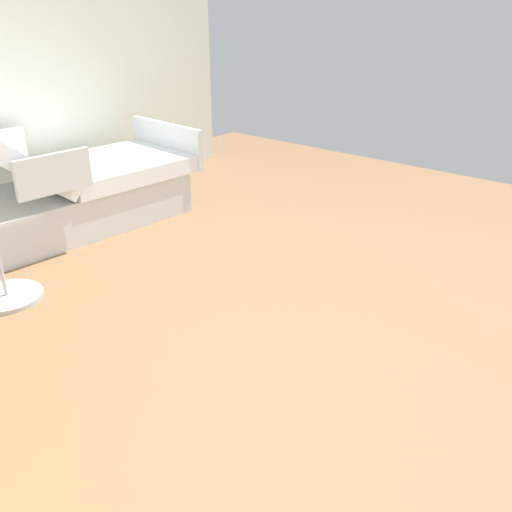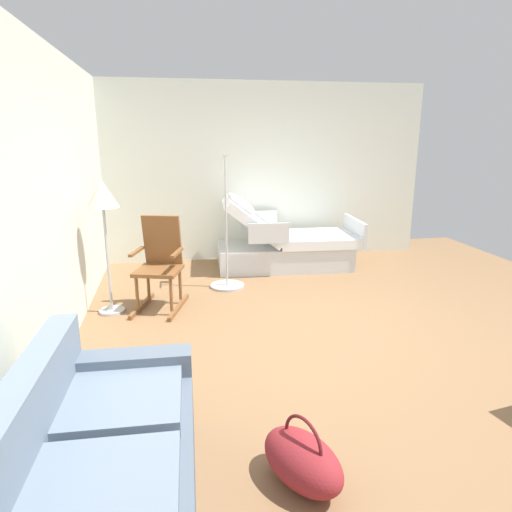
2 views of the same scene
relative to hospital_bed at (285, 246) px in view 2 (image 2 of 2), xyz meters
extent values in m
plane|color=olive|center=(-2.35, 0.17, -0.32)|extent=(7.48, 7.48, 0.00)
cube|color=silver|center=(-2.35, 2.67, 1.03)|extent=(6.18, 0.10, 2.70)
cube|color=silver|center=(0.69, 0.17, 1.03)|extent=(0.10, 5.09, 2.70)
cube|color=silver|center=(0.00, 0.01, -0.14)|extent=(1.00, 1.98, 0.35)
cube|color=white|center=(-0.03, -0.46, 0.10)|extent=(0.98, 1.21, 0.14)
cube|color=white|center=(0.03, 0.49, 0.39)|extent=(0.96, 0.89, 0.69)
ellipsoid|color=white|center=(0.04, 0.64, 0.65)|extent=(0.37, 0.49, 0.40)
cube|color=silver|center=(-0.48, 0.35, 0.31)|extent=(0.07, 0.56, 0.28)
cube|color=silver|center=(0.52, 0.29, 0.31)|extent=(0.07, 0.56, 0.28)
cube|color=silver|center=(-0.07, -1.05, 0.21)|extent=(0.95, 0.11, 0.36)
cylinder|color=black|center=(-0.31, 0.83, -0.27)|extent=(0.10, 0.10, 0.10)
cylinder|color=black|center=(0.41, 0.79, -0.27)|extent=(0.10, 0.10, 0.10)
cylinder|color=black|center=(-0.41, -0.76, -0.27)|extent=(0.10, 0.10, 0.10)
cylinder|color=black|center=(0.31, -0.81, -0.27)|extent=(0.10, 0.10, 0.10)
cube|color=slate|center=(-4.39, 2.01, -0.09)|extent=(1.63, 0.91, 0.45)
cube|color=slate|center=(-4.75, 1.98, 0.17)|extent=(0.70, 0.67, 0.10)
cube|color=slate|center=(-4.02, 1.95, 0.17)|extent=(0.70, 0.67, 0.10)
cube|color=slate|center=(-4.37, 2.35, 0.33)|extent=(1.61, 0.22, 0.40)
cube|color=slate|center=(-3.68, 1.98, -0.02)|extent=(0.21, 0.86, 0.60)
cube|color=brown|center=(-1.32, 2.02, -0.29)|extent=(0.74, 0.26, 0.05)
cube|color=brown|center=(-1.44, 1.60, -0.29)|extent=(0.74, 0.26, 0.05)
cylinder|color=brown|center=(-1.61, 1.68, -0.07)|extent=(0.04, 0.04, 0.40)
cylinder|color=brown|center=(-1.50, 2.05, -0.07)|extent=(0.04, 0.04, 0.40)
cylinder|color=brown|center=(-1.26, 1.57, -0.07)|extent=(0.04, 0.04, 0.40)
cylinder|color=brown|center=(-1.15, 1.94, -0.07)|extent=(0.04, 0.04, 0.40)
cube|color=brown|center=(-1.38, 1.81, 0.13)|extent=(0.58, 0.59, 0.04)
cube|color=brown|center=(-1.19, 1.75, 0.43)|extent=(0.24, 0.45, 0.60)
cube|color=brown|center=(-1.47, 1.59, 0.35)|extent=(0.38, 0.15, 0.03)
cube|color=brown|center=(-1.33, 2.04, 0.35)|extent=(0.38, 0.15, 0.03)
cylinder|color=#B2B5BA|center=(-1.39, 2.34, -0.30)|extent=(0.28, 0.28, 0.03)
cylinder|color=#B2B5BA|center=(-1.39, 2.34, 0.29)|extent=(0.03, 0.03, 1.15)
cone|color=beige|center=(-1.39, 2.34, 1.01)|extent=(0.34, 0.34, 0.30)
ellipsoid|color=maroon|center=(-4.29, 0.97, -0.17)|extent=(0.64, 0.54, 0.30)
torus|color=maroon|center=(-4.29, 0.97, -0.04)|extent=(0.28, 0.15, 0.30)
cylinder|color=#B2B5BA|center=(-0.76, 0.96, -0.30)|extent=(0.44, 0.44, 0.03)
cylinder|color=#B2B5BA|center=(-0.76, 0.96, 0.54)|extent=(0.02, 0.02, 1.65)
cube|color=#B2B5BA|center=(-0.76, 0.96, 1.36)|extent=(0.28, 0.02, 0.02)
cube|color=white|center=(-0.64, 0.96, 1.25)|extent=(0.09, 0.04, 0.16)
camera|label=1|loc=(-3.96, 2.32, 1.42)|focal=39.05mm
camera|label=2|loc=(-6.39, 1.63, 1.61)|focal=32.04mm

